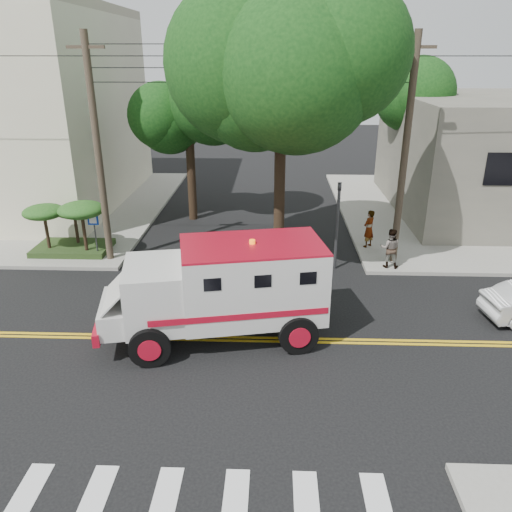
{
  "coord_description": "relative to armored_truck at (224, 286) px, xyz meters",
  "views": [
    {
      "loc": [
        1.27,
        -13.26,
        8.21
      ],
      "look_at": [
        0.68,
        2.91,
        1.6
      ],
      "focal_mm": 35.0,
      "sensor_mm": 36.0,
      "label": 1
    }
  ],
  "objects": [
    {
      "name": "sidewalk_nw",
      "position": [
        -13.31,
        13.36,
        -1.66
      ],
      "size": [
        17.0,
        17.0,
        0.15
      ],
      "primitive_type": "cube",
      "color": "gray",
      "rests_on": "ground"
    },
    {
      "name": "ground",
      "position": [
        0.19,
        -0.14,
        -1.73
      ],
      "size": [
        100.0,
        100.0,
        0.0
      ],
      "primitive_type": "plane",
      "color": "black",
      "rests_on": "ground"
    },
    {
      "name": "armored_truck",
      "position": [
        0.0,
        0.0,
        0.0
      ],
      "size": [
        7.03,
        3.73,
        3.05
      ],
      "rotation": [
        0.0,
        0.0,
        0.19
      ],
      "color": "beige",
      "rests_on": "ground"
    },
    {
      "name": "utility_pole_right",
      "position": [
        6.49,
        6.06,
        2.77
      ],
      "size": [
        0.28,
        0.28,
        9.0
      ],
      "primitive_type": "cylinder",
      "color": "#382D23",
      "rests_on": "ground"
    },
    {
      "name": "pedestrian_b",
      "position": [
        6.14,
        5.36,
        -0.77
      ],
      "size": [
        0.9,
        0.76,
        1.62
      ],
      "primitive_type": "imported",
      "rotation": [
        0.0,
        0.0,
        2.93
      ],
      "color": "gray",
      "rests_on": "sidewalk_ne"
    },
    {
      "name": "tree_left",
      "position": [
        -2.49,
        11.64,
        4.0
      ],
      "size": [
        4.48,
        4.2,
        7.7
      ],
      "color": "black",
      "rests_on": "ground"
    },
    {
      "name": "tree_main",
      "position": [
        2.13,
        6.06,
        5.47
      ],
      "size": [
        6.08,
        5.7,
        9.85
      ],
      "color": "black",
      "rests_on": "ground"
    },
    {
      "name": "pedestrian_a",
      "position": [
        5.69,
        7.63,
        -0.74
      ],
      "size": [
        0.72,
        0.72,
        1.69
      ],
      "primitive_type": "imported",
      "rotation": [
        0.0,
        0.0,
        3.91
      ],
      "color": "gray",
      "rests_on": "sidewalk_ne"
    },
    {
      "name": "traffic_signal",
      "position": [
        3.99,
        5.46,
        0.49
      ],
      "size": [
        0.15,
        0.18,
        3.6
      ],
      "color": "#3F3F42",
      "rests_on": "ground"
    },
    {
      "name": "utility_pole_left",
      "position": [
        -5.41,
        5.86,
        2.77
      ],
      "size": [
        0.28,
        0.28,
        9.0
      ],
      "primitive_type": "cylinder",
      "color": "#382D23",
      "rests_on": "ground"
    },
    {
      "name": "sidewalk_ne",
      "position": [
        13.69,
        13.36,
        -1.66
      ],
      "size": [
        17.0,
        17.0,
        0.15
      ],
      "primitive_type": "cube",
      "color": "gray",
      "rests_on": "ground"
    },
    {
      "name": "tree_right",
      "position": [
        9.03,
        15.63,
        4.36
      ],
      "size": [
        4.8,
        4.5,
        8.2
      ],
      "color": "black",
      "rests_on": "ground"
    },
    {
      "name": "palm_planter",
      "position": [
        -7.25,
        6.48,
        -0.09
      ],
      "size": [
        3.52,
        2.63,
        2.36
      ],
      "color": "#1E3314",
      "rests_on": "sidewalk_nw"
    },
    {
      "name": "accessibility_sign",
      "position": [
        -6.01,
        6.03,
        -0.37
      ],
      "size": [
        0.45,
        0.1,
        2.02
      ],
      "color": "#3F3F42",
      "rests_on": "ground"
    }
  ]
}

